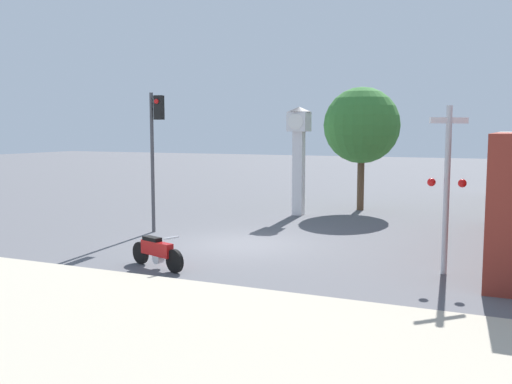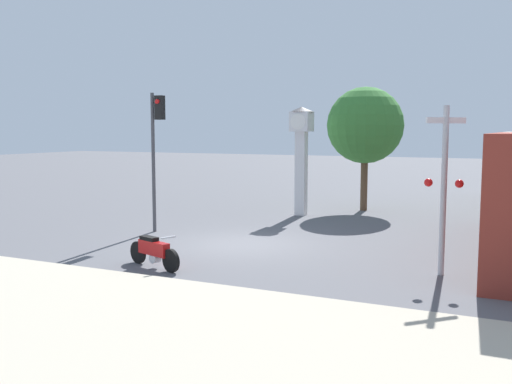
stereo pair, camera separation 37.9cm
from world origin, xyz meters
name	(u,v)px [view 1 (the left image)]	position (x,y,z in m)	size (l,w,h in m)	color
ground_plane	(242,245)	(0.00, 0.00, 0.00)	(120.00, 120.00, 0.00)	#56565B
sidewalk_strip	(67,317)	(0.00, -7.56, 0.05)	(36.00, 6.00, 0.10)	#B2A893
motorcycle	(157,252)	(-0.69, -3.56, 0.42)	(1.90, 0.78, 0.87)	black
clock_tower	(299,144)	(-0.48, 6.51, 2.91)	(0.96, 0.96, 4.42)	white
traffic_light	(155,138)	(-3.55, 0.75, 3.22)	(0.50, 0.35, 4.72)	#47474C
railroad_crossing_signal	(447,184)	(6.02, -1.26, 2.21)	(0.90, 0.82, 4.05)	#B7B7BC
street_tree	(362,126)	(1.52, 8.97, 3.67)	(3.28, 3.28, 5.33)	brown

